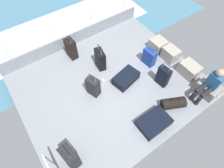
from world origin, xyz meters
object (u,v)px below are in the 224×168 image
Objects in this scene: suitcase_0 at (126,78)px; suitcase_7 at (149,57)px; suitcase_2 at (163,76)px; suitcase_3 at (100,59)px; cargo_crate_0 at (158,45)px; paper_cup at (103,81)px; cargo_crate_1 at (170,54)px; passenger_seated at (210,84)px; suitcase_1 at (93,86)px; cargo_crate_3 at (208,89)px; suitcase_5 at (71,49)px; suitcase_4 at (70,157)px; suitcase_6 at (154,122)px; cargo_crate_2 at (189,69)px; duffel_bag at (173,103)px.

suitcase_7 is (-0.15, 1.03, 0.15)m from suitcase_0.
suitcase_2 is 1.02× the size of suitcase_3.
cargo_crate_0 is 5.27× the size of paper_cup.
suitcase_3 is at bearing -116.64° from cargo_crate_1.
suitcase_1 is (-1.85, -2.52, -0.22)m from passenger_seated.
suitcase_3 reaches higher than paper_cup.
cargo_crate_3 is 1.33m from suitcase_2.
suitcase_1 is at bearing -43.97° from suitcase_3.
suitcase_7 is (1.67, 1.86, -0.06)m from suitcase_5.
suitcase_3 reaches higher than cargo_crate_3.
cargo_crate_0 is at bearing 173.96° from passenger_seated.
passenger_seated reaches higher than cargo_crate_3.
suitcase_5 is (-1.91, -2.57, 0.14)m from cargo_crate_1.
suitcase_2 is 0.85m from suitcase_7.
cargo_crate_1 is 0.64× the size of suitcase_4.
passenger_seated is at bearing 46.10° from paper_cup.
cargo_crate_0 is 2.33m from paper_cup.
suitcase_6 is at bearing -54.47° from cargo_crate_1.
suitcase_2 reaches higher than cargo_crate_3.
suitcase_1 is (-1.07, -2.76, 0.12)m from cargo_crate_2.
cargo_crate_3 is 0.73× the size of suitcase_2.
suitcase_6 is at bearing -82.82° from duffel_bag.
duffel_bag is (3.24, 1.36, -0.19)m from suitcase_5.
passenger_seated is at bearing 14.82° from suitcase_7.
suitcase_1 is 2.02m from suitcase_2.
cargo_crate_1 is at bearing 122.00° from suitcase_2.
suitcase_4 reaches higher than suitcase_1.
suitcase_6 is (0.41, 2.15, -0.23)m from suitcase_4.
suitcase_7 is (-0.82, 0.21, -0.05)m from suitcase_2.
cargo_crate_3 is 0.76× the size of suitcase_4.
suitcase_7 is (-0.25, -0.71, 0.08)m from cargo_crate_1.
suitcase_2 reaches higher than cargo_crate_0.
suitcase_2 is at bearing 50.55° from suitcase_0.
suitcase_3 is 1.26× the size of suitcase_7.
cargo_crate_2 is 1.97m from suitcase_0.
suitcase_0 is 0.99× the size of suitcase_2.
suitcase_4 is 3.32m from suitcase_5.
paper_cup is (0.12, -2.33, -0.13)m from cargo_crate_0.
cargo_crate_3 is 1.95m from suitcase_6.
suitcase_1 is 0.52m from paper_cup.
suitcase_5 is at bearing -146.46° from suitcase_2.
duffel_bag is at bearing -104.02° from passenger_seated.
suitcase_0 is at bearing 114.79° from suitcase_4.
suitcase_1 is at bearing -126.37° from passenger_seated.
cargo_crate_0 is at bearing 62.36° from suitcase_5.
suitcase_2 is 3.25m from suitcase_4.
cargo_crate_3 is 0.93× the size of suitcase_7.
suitcase_2 is (1.14, -0.92, 0.16)m from cargo_crate_0.
passenger_seated is 1.08m from duffel_bag.
cargo_crate_1 is 0.88× the size of cargo_crate_2.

